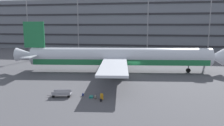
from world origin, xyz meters
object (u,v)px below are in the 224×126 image
(baggage_cart, at_px, (62,94))
(backpack_small, at_px, (101,100))
(suitcase_orange, at_px, (102,96))
(backpack_black, at_px, (83,95))
(suitcase_silver, at_px, (91,97))
(backpack_upright, at_px, (95,97))
(airliner, at_px, (118,57))

(baggage_cart, bearing_deg, backpack_small, -9.77)
(backpack_small, bearing_deg, suitcase_orange, 97.42)
(backpack_black, xyz_separation_m, backpack_small, (2.99, -1.74, 0.00))
(backpack_black, bearing_deg, suitcase_orange, -17.67)
(suitcase_silver, xyz_separation_m, backpack_upright, (0.70, -0.40, 0.14))
(airliner, distance_m, baggage_cart, 18.21)
(baggage_cart, bearing_deg, suitcase_orange, -1.67)
(backpack_black, xyz_separation_m, backpack_upright, (1.99, -0.79, 0.05))
(suitcase_orange, height_order, baggage_cart, suitcase_orange)
(backpack_black, distance_m, baggage_cart, 2.85)
(backpack_upright, bearing_deg, airliner, 88.95)
(backpack_upright, xyz_separation_m, backpack_small, (0.99, -0.95, -0.05))
(backpack_black, bearing_deg, baggage_cart, -164.62)
(backpack_small, bearing_deg, backpack_upright, 136.37)
(suitcase_silver, height_order, backpack_small, backpack_small)
(suitcase_orange, bearing_deg, suitcase_silver, 161.75)
(airliner, relative_size, suitcase_orange, 46.19)
(backpack_black, relative_size, baggage_cart, 0.14)
(baggage_cart, bearing_deg, backpack_upright, -0.49)
(backpack_upright, distance_m, baggage_cart, 4.74)
(airliner, height_order, suitcase_orange, airliner)
(airliner, height_order, backpack_small, airliner)
(backpack_black, height_order, backpack_upright, backpack_upright)
(backpack_small, bearing_deg, airliner, 92.11)
(backpack_small, bearing_deg, backpack_black, 149.78)
(backpack_black, distance_m, backpack_upright, 2.15)
(suitcase_silver, bearing_deg, backpack_small, -38.46)
(airliner, bearing_deg, backpack_small, -87.89)
(backpack_small, xyz_separation_m, baggage_cart, (-5.73, 0.99, 0.23))
(airliner, bearing_deg, backpack_upright, -91.05)
(backpack_black, xyz_separation_m, baggage_cart, (-2.74, -0.75, 0.23))
(backpack_black, bearing_deg, suitcase_silver, -16.96)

